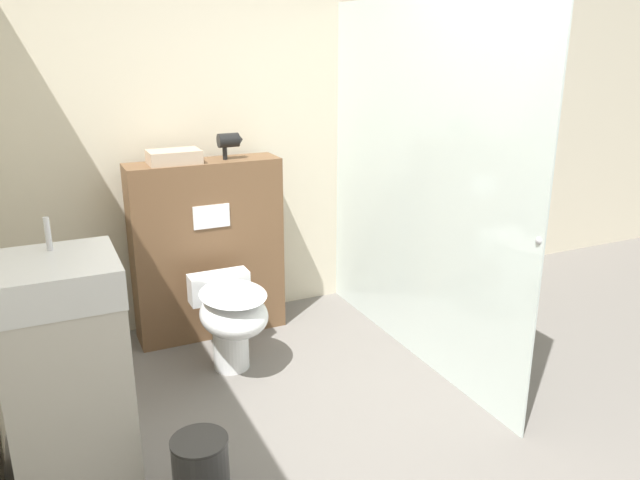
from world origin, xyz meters
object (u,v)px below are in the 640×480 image
at_px(toilet, 231,315).
at_px(sink_vanity, 67,371).
at_px(waste_bin, 201,472).
at_px(hair_drier, 230,141).

xyz_separation_m(toilet, sink_vanity, (-0.87, -0.57, 0.16)).
xyz_separation_m(toilet, waste_bin, (-0.44, -0.99, -0.19)).
distance_m(sink_vanity, waste_bin, 0.69).
xyz_separation_m(toilet, hair_drier, (0.19, 0.53, 0.88)).
xyz_separation_m(sink_vanity, hair_drier, (1.07, 1.09, 0.73)).
distance_m(sink_vanity, hair_drier, 1.69).
bearing_deg(toilet, hair_drier, 69.72).
bearing_deg(sink_vanity, toilet, 33.03).
distance_m(toilet, hair_drier, 1.05).
distance_m(toilet, waste_bin, 1.10).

